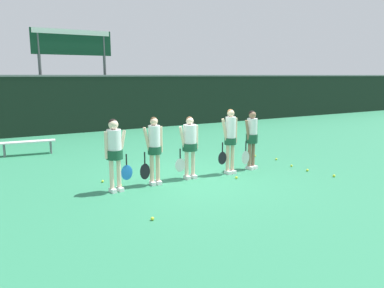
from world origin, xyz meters
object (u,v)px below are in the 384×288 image
object	(u,v)px
tennis_ball_6	(334,176)
player_0	(115,149)
player_1	(154,146)
player_2	(190,142)
bench_courtside	(28,143)
tennis_ball_2	(121,185)
scoreboard	(73,52)
player_4	(252,135)
tennis_ball_4	(307,170)
tennis_ball_0	(291,166)
tennis_ball_9	(152,219)
tennis_ball_5	(177,165)
tennis_ball_1	(276,159)
tennis_ball_8	(255,156)
tennis_ball_7	(236,178)
tennis_ball_3	(103,181)
player_3	(230,136)

from	to	relation	value
tennis_ball_6	player_0	bearing A→B (deg)	162.71
player_1	player_2	size ratio (longest dim) A/B	1.03
bench_courtside	tennis_ball_2	size ratio (longest dim) A/B	27.67
scoreboard	player_1	size ratio (longest dim) A/B	2.88
player_4	tennis_ball_4	world-z (taller)	player_4
tennis_ball_0	tennis_ball_4	xyz separation A→B (m)	(0.00, -0.62, 0.00)
tennis_ball_2	tennis_ball_9	bearing A→B (deg)	-95.12
tennis_ball_5	tennis_ball_6	distance (m)	4.45
tennis_ball_0	tennis_ball_1	distance (m)	0.92
tennis_ball_6	tennis_ball_5	bearing A→B (deg)	134.46
tennis_ball_5	tennis_ball_8	size ratio (longest dim) A/B	0.91
player_2	tennis_ball_7	size ratio (longest dim) A/B	22.90
tennis_ball_7	player_4	bearing A→B (deg)	33.53
bench_courtside	tennis_ball_1	world-z (taller)	bench_courtside
tennis_ball_3	scoreboard	bearing A→B (deg)	80.53
tennis_ball_9	player_3	bearing A→B (deg)	32.58
tennis_ball_2	tennis_ball_4	xyz separation A→B (m)	(5.10, -1.23, 0.00)
tennis_ball_0	tennis_ball_5	distance (m)	3.44
tennis_ball_5	tennis_ball_7	distance (m)	2.14
bench_courtside	player_2	distance (m)	6.35
scoreboard	tennis_ball_0	size ratio (longest dim) A/B	74.73
tennis_ball_0	tennis_ball_2	distance (m)	5.13
scoreboard	tennis_ball_4	world-z (taller)	scoreboard
tennis_ball_5	tennis_ball_2	bearing A→B (deg)	-151.75
tennis_ball_1	player_2	bearing A→B (deg)	-172.14
player_0	tennis_ball_0	world-z (taller)	player_0
player_3	tennis_ball_6	bearing A→B (deg)	-35.28
bench_courtside	tennis_ball_7	bearing A→B (deg)	-47.99
tennis_ball_1	tennis_ball_9	distance (m)	6.14
tennis_ball_9	tennis_ball_0	bearing A→B (deg)	18.59
tennis_ball_0	tennis_ball_2	bearing A→B (deg)	173.20
tennis_ball_3	tennis_ball_2	bearing A→B (deg)	-62.91
tennis_ball_4	player_2	bearing A→B (deg)	162.33
player_0	player_2	bearing A→B (deg)	-3.40
tennis_ball_1	player_4	bearing A→B (deg)	-161.59
player_4	tennis_ball_3	xyz separation A→B (m)	(-4.18, 0.75, -0.96)
scoreboard	tennis_ball_7	bearing A→B (deg)	-82.70
player_0	tennis_ball_2	bearing A→B (deg)	47.77
bench_courtside	tennis_ball_9	world-z (taller)	bench_courtside
tennis_ball_3	tennis_ball_5	distance (m)	2.50
scoreboard	tennis_ball_6	distance (m)	13.80
player_3	tennis_ball_3	size ratio (longest dim) A/B	27.91
tennis_ball_1	tennis_ball_7	world-z (taller)	tennis_ball_7
tennis_ball_6	tennis_ball_4	bearing A→B (deg)	101.44
scoreboard	player_2	world-z (taller)	scoreboard
tennis_ball_0	tennis_ball_1	bearing A→B (deg)	76.37
tennis_ball_1	tennis_ball_6	distance (m)	2.31
tennis_ball_9	tennis_ball_3	bearing A→B (deg)	91.41
player_4	tennis_ball_6	size ratio (longest dim) A/B	23.71
bench_courtside	tennis_ball_8	xyz separation A→B (m)	(6.53, -4.16, -0.37)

